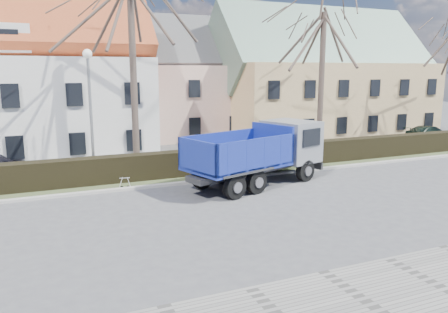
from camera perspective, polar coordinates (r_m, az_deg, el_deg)
name	(u,v)px	position (r m, az deg, el deg)	size (l,w,h in m)	color
ground	(233,210)	(17.41, 1.13, -7.00)	(120.00, 120.00, 0.00)	#48484A
curb_far	(194,182)	(21.51, -3.89, -3.31)	(80.00, 0.30, 0.12)	#A3A098
grass_strip	(184,175)	(22.98, -5.20, -2.41)	(80.00, 3.00, 0.10)	#3A4627
hedge	(185,165)	(22.66, -5.07, -1.05)	(60.00, 0.90, 1.30)	black
building_pink	(178,88)	(36.74, -5.99, 8.88)	(10.80, 8.80, 8.00)	beige
building_yellow	(321,84)	(39.37, 12.53, 9.19)	(18.80, 10.80, 8.50)	tan
tree_1	(133,53)	(24.09, -11.86, 13.07)	(9.20, 9.20, 12.65)	#473931
tree_2	(322,69)	(28.95, 12.66, 11.04)	(8.00, 8.00, 11.00)	#473931
dump_truck	(252,155)	(20.74, 3.74, 0.25)	(7.54, 2.80, 3.02)	navy
streetlight	(91,116)	(22.32, -16.98, 5.10)	(0.51, 0.51, 6.51)	gray
cart_frame	(121,183)	(20.86, -13.35, -3.36)	(0.67, 0.38, 0.61)	silver
parked_car_b	(429,133)	(37.59, 25.22, 2.74)	(1.72, 4.23, 1.23)	black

